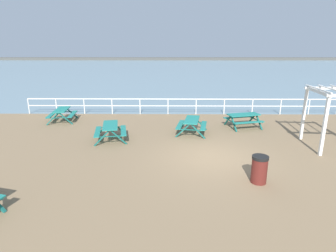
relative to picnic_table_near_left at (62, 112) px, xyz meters
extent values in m
cube|color=#846B4C|center=(8.42, -5.73, -0.68)|extent=(30.00, 24.00, 0.20)
cube|color=gray|center=(8.42, 47.02, -0.58)|extent=(142.00, 90.00, 0.01)
cube|color=#4C4C47|center=(8.42, 90.02, -0.58)|extent=(142.00, 6.00, 1.80)
cube|color=white|center=(8.42, 2.02, 0.47)|extent=(23.00, 0.06, 0.06)
cube|color=white|center=(8.42, 2.02, -0.01)|extent=(23.00, 0.05, 0.05)
cylinder|color=white|center=(-3.08, 2.02, -0.06)|extent=(0.07, 0.07, 1.05)
cylinder|color=white|center=(-1.16, 2.02, -0.06)|extent=(0.07, 0.07, 1.05)
cylinder|color=white|center=(0.75, 2.02, -0.06)|extent=(0.07, 0.07, 1.05)
cylinder|color=white|center=(2.67, 2.02, -0.06)|extent=(0.07, 0.07, 1.05)
cylinder|color=white|center=(4.59, 2.02, -0.06)|extent=(0.07, 0.07, 1.05)
cylinder|color=white|center=(6.50, 2.02, -0.06)|extent=(0.07, 0.07, 1.05)
cylinder|color=white|center=(8.42, 2.02, -0.06)|extent=(0.07, 0.07, 1.05)
cylinder|color=white|center=(10.34, 2.02, -0.06)|extent=(0.07, 0.07, 1.05)
cylinder|color=white|center=(12.25, 2.02, -0.06)|extent=(0.07, 0.07, 1.05)
cylinder|color=white|center=(14.17, 2.02, -0.06)|extent=(0.07, 0.07, 1.05)
cylinder|color=white|center=(16.09, 2.02, -0.06)|extent=(0.07, 0.07, 1.05)
cube|color=#1E7A70|center=(0.00, 0.00, 0.17)|extent=(0.94, 1.88, 0.05)
cube|color=#1E7A70|center=(-0.61, -0.08, -0.13)|extent=(0.50, 1.82, 0.04)
cube|color=#1E7A70|center=(0.61, 0.08, -0.13)|extent=(0.50, 1.82, 0.04)
cube|color=#165B54|center=(-0.48, 0.72, -0.21)|extent=(0.80, 0.19, 0.79)
cube|color=#165B54|center=(0.27, 0.82, -0.21)|extent=(0.80, 0.19, 0.79)
cube|color=#165B54|center=(-0.10, 0.77, -0.16)|extent=(1.49, 0.26, 0.04)
cube|color=#165B54|center=(-0.27, -0.82, -0.21)|extent=(0.80, 0.19, 0.79)
cube|color=#165B54|center=(0.48, -0.72, -0.21)|extent=(0.80, 0.19, 0.79)
cube|color=#165B54|center=(0.10, -0.77, -0.16)|extent=(1.49, 0.26, 0.04)
cube|color=#1E7A70|center=(3.74, -3.52, 0.17)|extent=(1.02, 1.90, 0.05)
cube|color=#1E7A70|center=(3.13, -3.63, -0.13)|extent=(0.58, 1.82, 0.04)
cube|color=#1E7A70|center=(4.35, -3.41, -0.13)|extent=(0.58, 1.82, 0.04)
cube|color=#165B54|center=(3.23, -2.82, -0.21)|extent=(0.79, 0.22, 0.79)
cube|color=#165B54|center=(3.97, -2.68, -0.21)|extent=(0.79, 0.22, 0.79)
cube|color=#165B54|center=(3.60, -2.75, -0.16)|extent=(1.49, 0.33, 0.04)
cube|color=#165B54|center=(3.51, -4.35, -0.21)|extent=(0.79, 0.22, 0.79)
cube|color=#165B54|center=(4.25, -4.22, -0.21)|extent=(0.79, 0.22, 0.79)
cube|color=#165B54|center=(3.88, -4.29, -0.16)|extent=(1.49, 0.33, 0.04)
cube|color=#1E7A70|center=(10.83, -1.20, 0.17)|extent=(1.92, 1.14, 0.05)
cube|color=#1E7A70|center=(10.67, -0.60, -0.13)|extent=(1.81, 0.71, 0.04)
cube|color=#1E7A70|center=(10.99, -1.80, -0.13)|extent=(1.81, 0.71, 0.04)
cube|color=#165B54|center=(11.49, -0.64, -0.21)|extent=(0.28, 0.79, 0.79)
cube|color=#165B54|center=(11.68, -1.37, -0.21)|extent=(0.28, 0.79, 0.79)
cube|color=#165B54|center=(11.58, -1.00, -0.16)|extent=(0.44, 1.47, 0.04)
cube|color=#165B54|center=(9.98, -1.04, -0.21)|extent=(0.28, 0.79, 0.79)
cube|color=#165B54|center=(10.17, -1.77, -0.21)|extent=(0.28, 0.79, 0.79)
cube|color=#165B54|center=(10.07, -1.40, -0.16)|extent=(0.44, 1.47, 0.04)
cube|color=#1E7A70|center=(7.81, -2.39, 0.17)|extent=(0.99, 1.89, 0.05)
cube|color=#1E7A70|center=(7.20, -2.29, -0.13)|extent=(0.55, 1.82, 0.04)
cube|color=#1E7A70|center=(8.42, -2.49, -0.13)|extent=(0.55, 1.82, 0.04)
cube|color=#165B54|center=(7.57, -1.56, -0.21)|extent=(0.79, 0.21, 0.79)
cube|color=#165B54|center=(8.31, -1.68, -0.21)|extent=(0.79, 0.21, 0.79)
cube|color=#165B54|center=(7.94, -1.62, -0.16)|extent=(1.49, 0.31, 0.04)
cube|color=#165B54|center=(7.31, -3.10, -0.21)|extent=(0.79, 0.21, 0.79)
cube|color=#165B54|center=(8.05, -3.22, -0.21)|extent=(0.79, 0.21, 0.79)
cube|color=#165B54|center=(7.68, -3.16, -0.16)|extent=(1.49, 0.31, 0.04)
cube|color=white|center=(13.19, -3.29, 0.67)|extent=(0.12, 0.12, 2.50)
cube|color=white|center=(13.02, -5.48, 0.67)|extent=(0.12, 0.12, 2.50)
cube|color=white|center=(13.11, -4.38, 1.98)|extent=(0.31, 2.44, 0.12)
cube|color=white|center=(14.29, -3.37, 1.98)|extent=(2.44, 0.31, 0.12)
cube|color=white|center=(13.11, -4.38, 2.10)|extent=(0.28, 2.56, 0.04)
cube|color=white|center=(13.66, -4.42, 2.10)|extent=(0.28, 2.56, 0.04)
cylinder|color=#591E19|center=(9.67, -7.95, -0.16)|extent=(0.52, 0.52, 0.85)
cylinder|color=black|center=(9.67, -7.95, 0.32)|extent=(0.55, 0.55, 0.10)
camera|label=1|loc=(6.71, -16.47, 3.81)|focal=29.54mm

